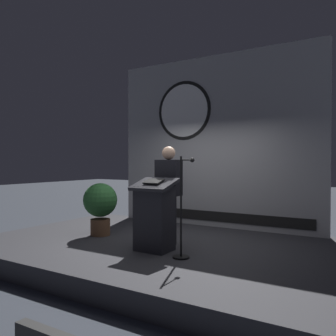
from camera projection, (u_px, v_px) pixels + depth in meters
The scene contains 7 objects.
ground_plane at pixel (168, 262), 5.81m from camera, with size 40.00×40.00×0.00m, color #383D47.
stage_platform at pixel (168, 253), 5.81m from camera, with size 6.40×4.00×0.30m, color #333338.
banner_display at pixel (213, 141), 7.36m from camera, with size 4.46×0.12×3.57m.
podium at pixel (154, 216), 5.35m from camera, with size 0.64×0.49×1.11m.
speaker_person at pixel (169, 194), 5.77m from camera, with size 0.40×0.26×1.61m.
microphone_stand at pixel (183, 222), 4.97m from camera, with size 0.24×0.49×1.43m.
potted_plant at pixel (100, 204), 6.47m from camera, with size 0.62×0.62×0.96m.
Camera 1 is at (3.01, -4.94, 1.66)m, focal length 37.58 mm.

